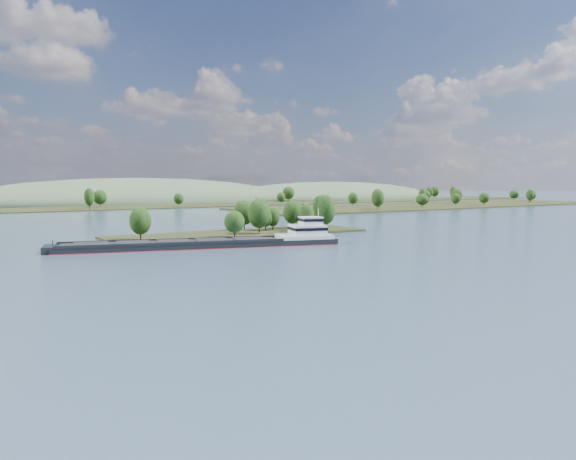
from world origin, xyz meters
TOP-DOWN VIEW (x-y plane):
  - ground at (0.00, 120.00)m, footprint 1800.00×1800.00m
  - tree_island at (7.55, 179.31)m, footprint 100.00×31.72m
  - right_bank at (231.45, 299.36)m, footprint 320.00×90.00m
  - back_shoreline at (9.65, 399.85)m, footprint 900.00×60.00m
  - hill_east at (260.00, 470.00)m, footprint 260.00×140.00m
  - hill_west at (60.00, 500.00)m, footprint 320.00×160.00m
  - cargo_barge at (-23.44, 148.56)m, footprint 88.37×33.34m

SIDE VIEW (x-z plane):
  - ground at x=0.00m, z-range 0.00..0.00m
  - hill_east at x=260.00m, z-range -18.00..18.00m
  - hill_west at x=60.00m, z-range -22.00..22.00m
  - back_shoreline at x=9.65m, z-range -7.14..8.71m
  - right_bank at x=231.45m, z-range -6.77..8.76m
  - cargo_barge at x=-23.44m, z-range -4.49..7.51m
  - tree_island at x=7.55m, z-range -3.24..12.11m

